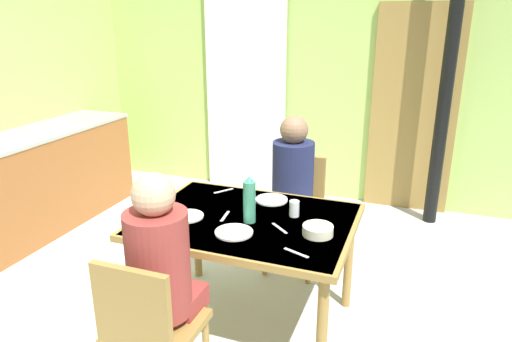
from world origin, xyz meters
TOP-DOWN VIEW (x-y plane):
  - ground_plane at (0.00, 0.00)m, footprint 6.38×6.38m
  - wall_back at (0.00, 2.46)m, footprint 4.66×0.10m
  - door_wooden at (1.22, 2.38)m, footprint 0.80×0.05m
  - stove_pipe_column at (1.48, 2.11)m, footprint 0.12×0.12m
  - curtain_panel at (-0.52, 2.36)m, footprint 0.90×0.03m
  - kitchen_counter at (-1.90, 0.78)m, footprint 0.61×1.91m
  - dining_table at (0.41, 0.05)m, footprint 1.26×0.95m
  - chair_near_diner at (0.23, -0.78)m, footprint 0.40×0.40m
  - chair_far_diner at (0.49, 0.87)m, footprint 0.40×0.40m
  - person_near_diner at (0.23, -0.64)m, footprint 0.30×0.37m
  - person_far_diner at (0.49, 0.74)m, footprint 0.30×0.37m
  - water_bottle_green_near at (0.43, 0.01)m, footprint 0.07×0.07m
  - serving_bowl_center at (0.85, -0.02)m, footprint 0.17×0.17m
  - dinner_plate_near_left at (0.41, -0.16)m, footprint 0.21×0.21m
  - dinner_plate_near_right at (0.06, -0.06)m, footprint 0.20×0.20m
  - dinner_plate_far_center at (0.45, 0.36)m, footprint 0.21×0.21m
  - drinking_glass_by_near_diner at (0.66, 0.18)m, footprint 0.06×0.06m
  - cutlery_knife_near at (0.27, 0.02)m, footprint 0.03×0.15m
  - cutlery_fork_near at (0.80, -0.26)m, footprint 0.15×0.07m
  - cutlery_knife_far at (0.63, -0.02)m, footprint 0.12×0.11m
  - cutlery_fork_far at (0.09, 0.41)m, footprint 0.10×0.13m

SIDE VIEW (x-z plane):
  - ground_plane at x=0.00m, z-range 0.00..0.00m
  - kitchen_counter at x=-1.90m, z-range 0.00..0.91m
  - chair_near_diner at x=0.23m, z-range 0.06..0.93m
  - chair_far_diner at x=0.49m, z-range 0.06..0.93m
  - dining_table at x=0.41m, z-range 0.29..1.02m
  - cutlery_knife_near at x=0.27m, z-range 0.73..0.74m
  - cutlery_fork_near at x=0.80m, z-range 0.73..0.74m
  - cutlery_knife_far at x=0.63m, z-range 0.73..0.74m
  - cutlery_fork_far at x=0.09m, z-range 0.73..0.74m
  - dinner_plate_near_left at x=0.41m, z-range 0.73..0.74m
  - dinner_plate_near_right at x=0.06m, z-range 0.73..0.74m
  - dinner_plate_far_center at x=0.45m, z-range 0.73..0.74m
  - serving_bowl_center at x=0.85m, z-range 0.73..0.79m
  - drinking_glass_by_near_diner at x=0.66m, z-range 0.73..0.83m
  - person_near_diner at x=0.23m, z-range 0.40..1.17m
  - person_far_diner at x=0.49m, z-range 0.40..1.17m
  - water_bottle_green_near at x=0.43m, z-range 0.72..1.01m
  - door_wooden at x=1.22m, z-range 0.00..2.00m
  - curtain_panel at x=-0.52m, z-range 0.00..2.25m
  - wall_back at x=0.00m, z-range 0.00..2.68m
  - stove_pipe_column at x=1.48m, z-range 0.00..2.68m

